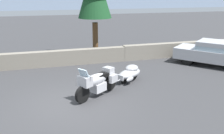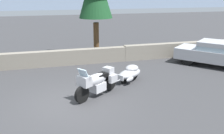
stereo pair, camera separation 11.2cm
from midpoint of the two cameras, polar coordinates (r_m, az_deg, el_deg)
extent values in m
plane|color=#38383A|center=(9.62, -10.21, -8.22)|extent=(80.00, 80.00, 0.00)
cube|color=gray|center=(14.46, -12.68, 2.01)|extent=(8.00, 0.48, 0.88)
cube|color=gray|center=(16.89, 15.52, 4.00)|extent=(8.00, 0.48, 0.93)
cylinder|color=black|center=(9.45, -7.21, -6.36)|extent=(0.62, 0.49, 0.66)
cylinder|color=black|center=(10.57, -0.76, -3.68)|extent=(0.62, 0.49, 0.66)
cube|color=silver|center=(10.01, -3.61, -4.61)|extent=(0.74, 0.70, 0.36)
ellipsoid|color=#B2B2B7|center=(9.82, -4.04, -2.98)|extent=(1.24, 1.04, 0.48)
cube|color=#B2B2B7|center=(9.36, -6.66, -3.28)|extent=(0.59, 0.63, 0.40)
cube|color=#9EB7C6|center=(9.22, -6.95, -1.43)|extent=(0.41, 0.47, 0.34)
cube|color=black|center=(10.00, -2.88, -1.99)|extent=(0.67, 0.61, 0.16)
cube|color=#B2B2B7|center=(10.31, -1.12, -0.81)|extent=(0.49, 0.51, 0.28)
cube|color=#B2B2B7|center=(10.18, 0.00, -2.70)|extent=(0.42, 0.36, 0.32)
cube|color=#B2B2B7|center=(10.55, -2.54, -2.01)|extent=(0.42, 0.36, 0.32)
cylinder|color=silver|center=(9.32, -6.49, -1.87)|extent=(0.43, 0.60, 0.04)
cylinder|color=silver|center=(9.39, -7.05, -4.87)|extent=(0.25, 0.20, 0.54)
cylinder|color=black|center=(11.37, 2.58, -2.78)|extent=(0.42, 0.33, 0.44)
cylinder|color=black|center=(12.01, 4.93, -1.75)|extent=(0.42, 0.33, 0.44)
ellipsoid|color=#B2B2B7|center=(11.64, 3.81, -1.51)|extent=(1.62, 1.41, 0.40)
ellipsoid|color=#B2B2B7|center=(11.71, 4.34, -0.27)|extent=(0.91, 0.87, 0.32)
cube|color=silver|center=(11.10, 1.68, -2.50)|extent=(0.23, 0.30, 0.24)
ellipsoid|color=#B2B2B7|center=(11.18, 3.91, -2.84)|extent=(0.51, 0.41, 0.20)
ellipsoid|color=#B2B2B7|center=(11.53, 1.31, -2.17)|extent=(0.51, 0.41, 0.20)
cylinder|color=silver|center=(10.84, 0.42, -3.48)|extent=(0.60, 0.44, 0.05)
cylinder|color=black|center=(14.94, 16.87, 1.76)|extent=(0.60, 0.66, 0.68)
cylinder|color=black|center=(16.39, 18.53, 2.90)|extent=(0.60, 0.66, 0.68)
cube|color=#B7B7BC|center=(15.29, 22.82, 2.54)|extent=(4.27, 4.63, 0.64)
cube|color=#B7B7BC|center=(15.13, 23.89, 4.46)|extent=(2.81, 2.93, 0.48)
cube|color=#9EB7C6|center=(15.15, 23.83, 4.02)|extent=(2.87, 2.99, 0.24)
cylinder|color=brown|center=(16.28, -4.08, 6.40)|extent=(0.36, 0.36, 2.21)
camera|label=1|loc=(0.06, -90.29, -0.09)|focal=39.40mm
camera|label=2|loc=(0.06, 89.71, 0.09)|focal=39.40mm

